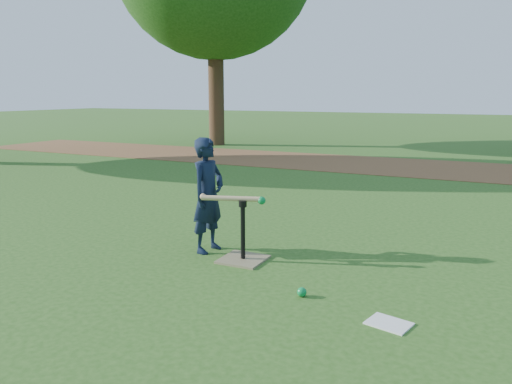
% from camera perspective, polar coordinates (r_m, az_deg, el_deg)
% --- Properties ---
extents(ground, '(80.00, 80.00, 0.00)m').
position_cam_1_polar(ground, '(5.02, -2.78, -8.05)').
color(ground, '#285116').
rests_on(ground, ground).
extents(dirt_strip, '(24.00, 3.00, 0.01)m').
position_cam_1_polar(dirt_strip, '(11.99, 14.66, 2.94)').
color(dirt_strip, brown).
rests_on(dirt_strip, ground).
extents(child, '(0.34, 0.47, 1.21)m').
position_cam_1_polar(child, '(5.24, -5.50, -0.37)').
color(child, black).
rests_on(child, ground).
extents(wiffle_ball_ground, '(0.08, 0.08, 0.08)m').
position_cam_1_polar(wiffle_ball_ground, '(4.22, 5.26, -11.31)').
color(wiffle_ball_ground, '#0B813A').
rests_on(wiffle_ball_ground, ground).
extents(clipboard, '(0.35, 0.29, 0.01)m').
position_cam_1_polar(clipboard, '(3.88, 14.94, -14.32)').
color(clipboard, white).
rests_on(clipboard, ground).
extents(batting_tee, '(0.43, 0.43, 0.61)m').
position_cam_1_polar(batting_tee, '(5.04, -1.50, -6.63)').
color(batting_tee, '#7F7250').
rests_on(batting_tee, ground).
extents(swing_action, '(0.66, 0.25, 0.08)m').
position_cam_1_polar(swing_action, '(4.94, -2.48, -0.77)').
color(swing_action, tan).
rests_on(swing_action, ground).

